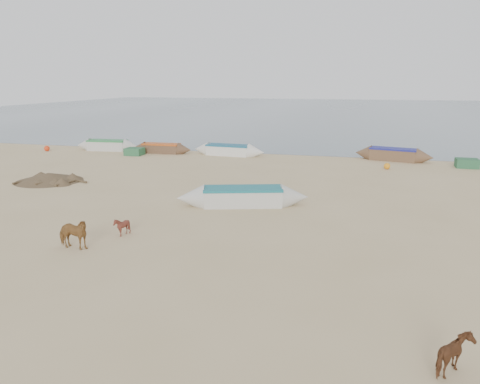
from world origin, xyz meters
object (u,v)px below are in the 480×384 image
at_px(cow_adult, 73,234).
at_px(near_canoe, 243,197).
at_px(calf_front, 122,226).
at_px(calf_right, 456,356).

xyz_separation_m(cow_adult, near_canoe, (4.47, 7.59, -0.13)).
relative_size(calf_front, calf_right, 0.88).
distance_m(cow_adult, near_canoe, 8.81).
bearing_deg(calf_right, calf_front, 70.54).
xyz_separation_m(calf_right, near_canoe, (-7.84, 12.15, 0.02)).
relative_size(cow_adult, near_canoe, 0.21).
bearing_deg(calf_front, near_canoe, 115.71).
height_order(calf_right, near_canoe, near_canoe).
bearing_deg(near_canoe, calf_front, -138.55).
distance_m(calf_front, near_canoe, 6.73).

